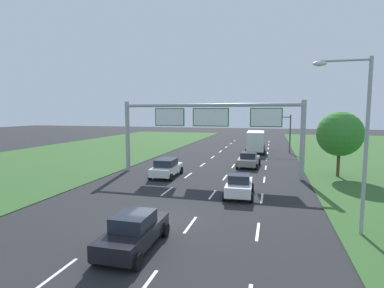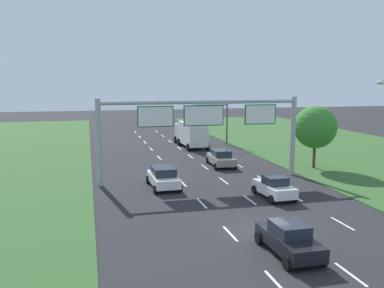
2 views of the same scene
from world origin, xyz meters
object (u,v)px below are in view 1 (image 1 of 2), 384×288
object	(u,v)px
car_mid_lane	(134,231)
sign_gantry	(210,123)
car_near_red	(249,159)
traffic_light_mast	(277,126)
car_lead_silver	(239,185)
car_far_ahead	(166,168)
box_truck	(256,141)
roadside_tree_mid	(340,134)
street_lamp	(358,131)

from	to	relation	value
car_mid_lane	sign_gantry	bearing A→B (deg)	89.17
car_near_red	sign_gantry	xyz separation A→B (m)	(-3.28, -5.24, 4.14)
traffic_light_mast	car_lead_silver	bearing A→B (deg)	-96.31
car_far_ahead	box_truck	world-z (taller)	box_truck
car_mid_lane	car_far_ahead	world-z (taller)	car_far_ahead
car_mid_lane	roadside_tree_mid	xyz separation A→B (m)	(11.64, 18.23, 3.20)
car_near_red	car_mid_lane	xyz separation A→B (m)	(-3.31, -21.39, -0.02)
car_lead_silver	car_far_ahead	bearing A→B (deg)	143.81
car_mid_lane	car_far_ahead	distance (m)	14.80
car_far_ahead	traffic_light_mast	size ratio (longest dim) A/B	0.81
car_lead_silver	car_far_ahead	size ratio (longest dim) A/B	0.88
car_mid_lane	traffic_light_mast	xyz separation A→B (m)	(6.30, 34.46, 3.08)
car_near_red	car_lead_silver	bearing A→B (deg)	-85.91
sign_gantry	traffic_light_mast	world-z (taller)	sign_gantry
car_near_red	roadside_tree_mid	xyz separation A→B (m)	(8.33, -3.16, 3.18)
car_far_ahead	traffic_light_mast	xyz separation A→B (m)	(9.99, 20.13, 3.02)
box_truck	roadside_tree_mid	xyz separation A→B (m)	(8.31, -15.95, 2.28)
car_near_red	sign_gantry	world-z (taller)	sign_gantry
car_mid_lane	car_far_ahead	bearing A→B (deg)	103.69
box_truck	traffic_light_mast	size ratio (longest dim) A/B	1.46
car_lead_silver	traffic_light_mast	bearing A→B (deg)	81.26
street_lamp	roadside_tree_mid	size ratio (longest dim) A/B	1.41
car_mid_lane	street_lamp	world-z (taller)	street_lamp
car_mid_lane	box_truck	xyz separation A→B (m)	(3.34, 34.18, 0.92)
traffic_light_mast	roadside_tree_mid	bearing A→B (deg)	-71.80
traffic_light_mast	car_mid_lane	bearing A→B (deg)	-100.37
roadside_tree_mid	box_truck	bearing A→B (deg)	117.50
roadside_tree_mid	car_mid_lane	bearing A→B (deg)	-122.57
sign_gantry	traffic_light_mast	size ratio (longest dim) A/B	3.08
car_far_ahead	traffic_light_mast	world-z (taller)	traffic_light_mast
car_lead_silver	traffic_light_mast	size ratio (longest dim) A/B	0.71
car_far_ahead	street_lamp	distance (m)	17.24
car_far_ahead	roadside_tree_mid	world-z (taller)	roadside_tree_mid
car_mid_lane	street_lamp	bearing A→B (deg)	22.94
car_far_ahead	sign_gantry	bearing A→B (deg)	24.59
car_far_ahead	traffic_light_mast	distance (m)	22.67
car_lead_silver	box_truck	size ratio (longest dim) A/B	0.49
car_near_red	street_lamp	distance (m)	18.78
sign_gantry	traffic_light_mast	distance (m)	19.38
street_lamp	car_far_ahead	bearing A→B (deg)	142.76
traffic_light_mast	street_lamp	xyz separation A→B (m)	(3.32, -30.24, 1.21)
traffic_light_mast	street_lamp	distance (m)	30.45
sign_gantry	street_lamp	distance (m)	15.31
car_lead_silver	box_truck	bearing A→B (deg)	88.05
sign_gantry	traffic_light_mast	xyz separation A→B (m)	(6.27, 18.31, -1.08)
car_near_red	roadside_tree_mid	distance (m)	9.46
traffic_light_mast	car_near_red	bearing A→B (deg)	-102.89
street_lamp	car_near_red	bearing A→B (deg)	110.18
car_near_red	car_mid_lane	size ratio (longest dim) A/B	1.06
car_near_red	car_lead_silver	xyz separation A→B (m)	(0.23, -11.89, -0.02)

